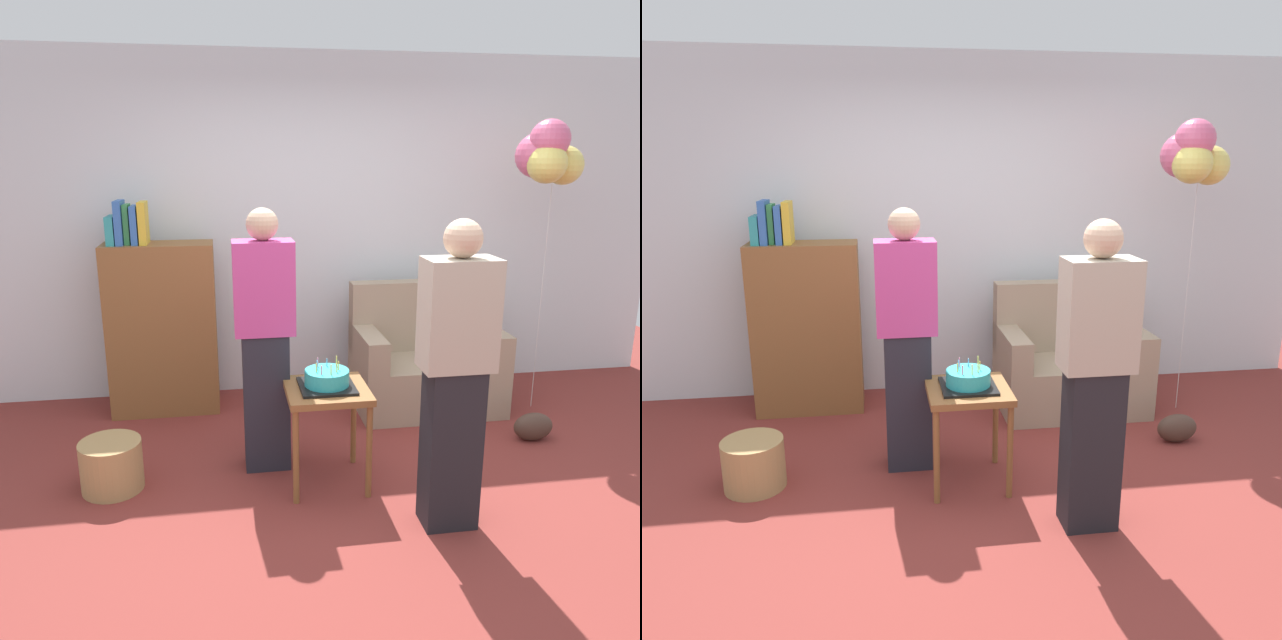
# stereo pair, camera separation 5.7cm
# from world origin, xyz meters

# --- Properties ---
(ground_plane) EXTENTS (8.00, 8.00, 0.00)m
(ground_plane) POSITION_xyz_m (0.00, 0.00, 0.00)
(ground_plane) COLOR maroon
(wall_back) EXTENTS (6.00, 0.10, 2.70)m
(wall_back) POSITION_xyz_m (0.00, 2.05, 1.35)
(wall_back) COLOR silver
(wall_back) RESTS_ON ground_plane
(couch) EXTENTS (1.10, 0.70, 0.96)m
(couch) POSITION_xyz_m (0.78, 1.45, 0.34)
(couch) COLOR gray
(couch) RESTS_ON ground_plane
(bookshelf) EXTENTS (0.80, 0.36, 1.61)m
(bookshelf) POSITION_xyz_m (-1.23, 1.67, 0.68)
(bookshelf) COLOR brown
(bookshelf) RESTS_ON ground_plane
(side_table) EXTENTS (0.48, 0.48, 0.61)m
(side_table) POSITION_xyz_m (-0.18, 0.38, 0.51)
(side_table) COLOR brown
(side_table) RESTS_ON ground_plane
(birthday_cake) EXTENTS (0.32, 0.32, 0.17)m
(birthday_cake) POSITION_xyz_m (-0.18, 0.38, 0.66)
(birthday_cake) COLOR black
(birthday_cake) RESTS_ON side_table
(person_blowing_candles) EXTENTS (0.36, 0.22, 1.63)m
(person_blowing_candles) POSITION_xyz_m (-0.52, 0.65, 0.83)
(person_blowing_candles) COLOR #23232D
(person_blowing_candles) RESTS_ON ground_plane
(person_holding_cake) EXTENTS (0.36, 0.22, 1.63)m
(person_holding_cake) POSITION_xyz_m (0.38, -0.14, 0.83)
(person_holding_cake) COLOR black
(person_holding_cake) RESTS_ON ground_plane
(wicker_basket) EXTENTS (0.36, 0.36, 0.30)m
(wicker_basket) POSITION_xyz_m (-1.45, 0.50, 0.15)
(wicker_basket) COLOR #A88451
(wicker_basket) RESTS_ON ground_plane
(handbag) EXTENTS (0.28, 0.14, 0.20)m
(handbag) POSITION_xyz_m (1.33, 0.71, 0.10)
(handbag) COLOR #473328
(handbag) RESTS_ON ground_plane
(balloon_bunch) EXTENTS (0.50, 0.41, 2.17)m
(balloon_bunch) POSITION_xyz_m (1.55, 1.25, 1.92)
(balloon_bunch) COLOR silver
(balloon_bunch) RESTS_ON ground_plane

